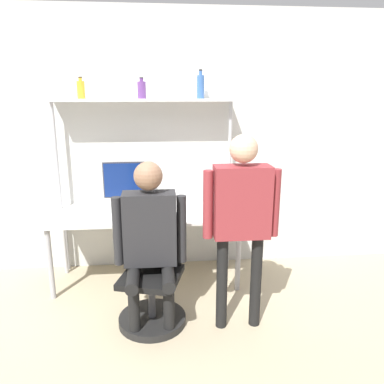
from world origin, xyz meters
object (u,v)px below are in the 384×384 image
at_px(bottle_purple, 142,90).
at_px(office_chair, 153,291).
at_px(monitor, 126,183).
at_px(bottle_blue, 201,86).
at_px(person_standing, 241,210).
at_px(bottle_amber, 81,89).
at_px(person_seated, 150,233).
at_px(cell_phone, 180,214).
at_px(laptop, 153,209).

bearing_deg(bottle_purple, office_chair, -85.65).
relative_size(monitor, bottle_blue, 1.71).
height_order(monitor, bottle_blue, bottle_blue).
distance_m(person_standing, bottle_amber, 1.95).
bearing_deg(person_seated, cell_phone, 67.60).
xyz_separation_m(office_chair, person_seated, (-0.01, -0.04, 0.53)).
distance_m(person_seated, bottle_purple, 1.49).
relative_size(person_standing, bottle_amber, 7.75).
bearing_deg(cell_phone, monitor, 148.32).
relative_size(office_chair, bottle_amber, 4.40).
relative_size(monitor, laptop, 1.66).
height_order(cell_phone, bottle_purple, bottle_purple).
bearing_deg(laptop, cell_phone, -0.87).
relative_size(monitor, bottle_amber, 2.31).
bearing_deg(laptop, office_chair, -90.41).
height_order(cell_phone, office_chair, office_chair).
bearing_deg(office_chair, bottle_blue, 62.36).
relative_size(cell_phone, office_chair, 0.17).
xyz_separation_m(laptop, bottle_purple, (-0.08, 0.32, 1.11)).
xyz_separation_m(monitor, person_seated, (0.25, -1.00, -0.17)).
height_order(laptop, office_chair, laptop).
height_order(cell_phone, person_seated, person_seated).
xyz_separation_m(bottle_purple, bottle_blue, (0.57, -0.00, 0.03)).
height_order(office_chair, bottle_amber, bottle_amber).
distance_m(person_seated, bottle_amber, 1.62).
height_order(monitor, office_chair, monitor).
bearing_deg(office_chair, cell_phone, 67.10).
bearing_deg(bottle_blue, cell_phone, -125.69).
xyz_separation_m(cell_phone, person_seated, (-0.28, -0.67, 0.07)).
relative_size(laptop, cell_phone, 1.89).
height_order(person_seated, bottle_amber, bottle_amber).
distance_m(laptop, person_standing, 1.05).
relative_size(laptop, person_standing, 0.18).
bearing_deg(cell_phone, office_chair, -112.90).
distance_m(laptop, person_seated, 0.67).
distance_m(office_chair, person_standing, 1.02).
xyz_separation_m(office_chair, bottle_purple, (-0.07, 0.95, 1.63)).
xyz_separation_m(monitor, cell_phone, (0.53, -0.32, -0.25)).
bearing_deg(person_standing, person_seated, 172.50).
distance_m(office_chair, person_seated, 0.53).
bearing_deg(cell_phone, bottle_amber, 160.28).
bearing_deg(bottle_purple, bottle_amber, 180.00).
xyz_separation_m(bottle_blue, bottle_amber, (-1.15, 0.00, -0.03)).
bearing_deg(laptop, monitor, 129.60).
height_order(office_chair, bottle_purple, bottle_purple).
bearing_deg(monitor, laptop, -50.40).
bearing_deg(bottle_blue, bottle_amber, 180.00).
relative_size(cell_phone, bottle_purple, 0.75).
bearing_deg(bottle_amber, cell_phone, -19.72).
height_order(office_chair, bottle_blue, bottle_blue).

